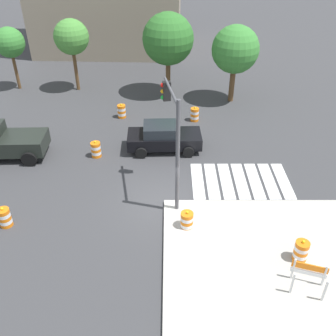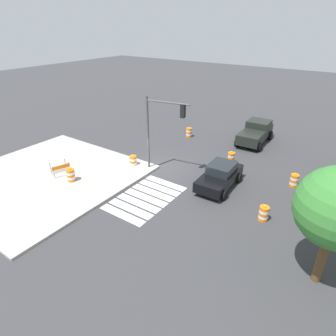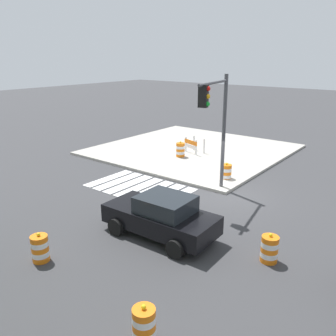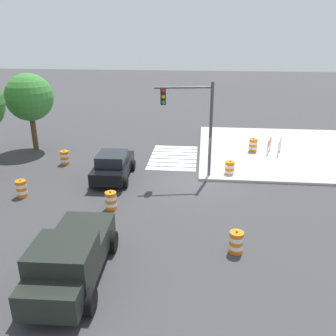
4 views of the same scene
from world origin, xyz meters
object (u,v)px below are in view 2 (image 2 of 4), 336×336
Objects in this scene: sports_car at (220,176)px; traffic_light_pole at (162,122)px; construction_barricade at (60,168)px; pickup_truck at (256,132)px; traffic_barrel_far_curb at (189,132)px; traffic_barrel_near_corner at (231,158)px; traffic_barrel_crosswalk_end at (264,213)px; traffic_barrel_median_far at (133,161)px; traffic_barrel_on_sidewalk at (71,175)px; traffic_barrel_median_near at (294,180)px.

traffic_light_pole reaches higher than sports_car.
pickup_truck is at bearing 148.17° from construction_barricade.
construction_barricade is (14.91, -9.25, -0.25)m from pickup_truck.
sports_car is 9.67m from traffic_barrel_far_curb.
traffic_barrel_near_corner is at bearing 61.74° from traffic_barrel_far_curb.
traffic_barrel_near_corner is 1.00× the size of traffic_barrel_crosswalk_end.
traffic_barrel_median_far is 8.10m from traffic_barrel_far_curb.
traffic_light_pole is (-4.96, 5.53, 3.19)m from construction_barricade.
traffic_barrel_crosswalk_end is at bearing 103.70° from construction_barricade.
sports_car reaches higher than traffic_barrel_near_corner.
sports_car is 4.27× the size of traffic_barrel_crosswalk_end.
traffic_light_pole is at bearing 104.85° from traffic_barrel_median_far.
sports_car is 4.27× the size of traffic_barrel_on_sidewalk.
traffic_barrel_median_far is (10.57, -6.08, -0.52)m from pickup_truck.
traffic_barrel_on_sidewalk is (12.53, -2.15, 0.15)m from traffic_barrel_far_curb.
traffic_barrel_on_sidewalk is at bearing -74.58° from traffic_barrel_crosswalk_end.
pickup_truck reaches higher than traffic_barrel_median_far.
traffic_barrel_median_far is at bearing -70.21° from traffic_barrel_median_near.
pickup_truck reaches higher than traffic_barrel_on_sidewalk.
pickup_truck is 12.21m from traffic_barrel_median_far.
traffic_barrel_near_corner is at bearing 135.16° from construction_barricade.
construction_barricade reaches higher than traffic_barrel_median_near.
traffic_barrel_crosswalk_end and traffic_barrel_median_near have the same top height.
traffic_barrel_crosswalk_end is 0.72× the size of construction_barricade.
traffic_barrel_median_near is 1.00× the size of traffic_barrel_on_sidewalk.
pickup_truck is at bearing 150.09° from traffic_barrel_median_far.
pickup_truck is 5.11× the size of traffic_barrel_median_near.
sports_car is at bearing 99.07° from traffic_barrel_median_far.
traffic_light_pole reaches higher than traffic_barrel_far_curb.
sports_car is 3.09× the size of construction_barricade.
sports_car is 3.96m from traffic_barrel_near_corner.
traffic_barrel_on_sidewalk is at bearing -40.22° from traffic_light_pole.
traffic_barrel_median_near and traffic_barrel_far_curb have the same top height.
traffic_light_pole reaches higher than pickup_truck.
construction_barricade is (4.34, -3.17, 0.27)m from traffic_barrel_median_far.
construction_barricade is (5.44, -10.07, -0.09)m from sports_car.
traffic_barrel_median_far is 1.00× the size of traffic_barrel_far_curb.
traffic_barrel_far_curb is at bearing 178.35° from traffic_barrel_median_far.
traffic_barrel_on_sidewalk is 0.72× the size of construction_barricade.
pickup_truck is 12.42m from traffic_barrel_crosswalk_end.
pickup_truck reaches higher than sports_car.
traffic_barrel_crosswalk_end and traffic_barrel_far_curb have the same top height.
sports_car is 5.16m from traffic_barrel_median_near.
sports_car is 4.27× the size of traffic_barrel_median_far.
pickup_truck is 17.55m from construction_barricade.
traffic_barrel_crosswalk_end is at bearing 37.63° from traffic_barrel_near_corner.
construction_barricade is at bearing -94.39° from traffic_barrel_on_sidewalk.
traffic_barrel_crosswalk_end is at bearing -5.68° from traffic_barrel_median_near.
traffic_barrel_median_near is at bearing 37.62° from pickup_truck.
traffic_barrel_on_sidewalk reaches higher than traffic_barrel_crosswalk_end.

